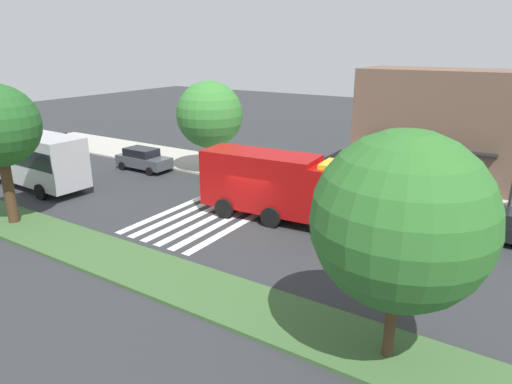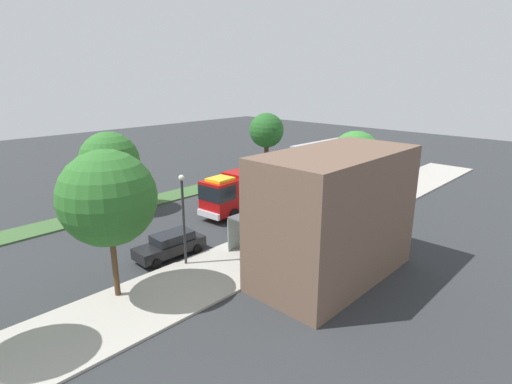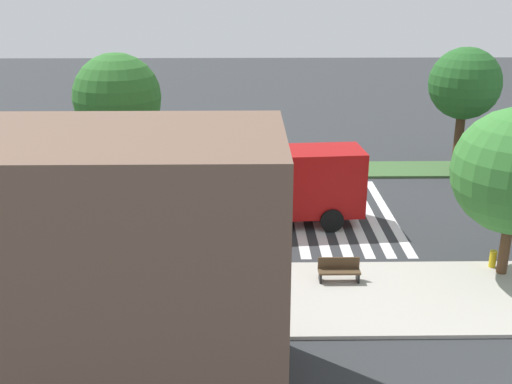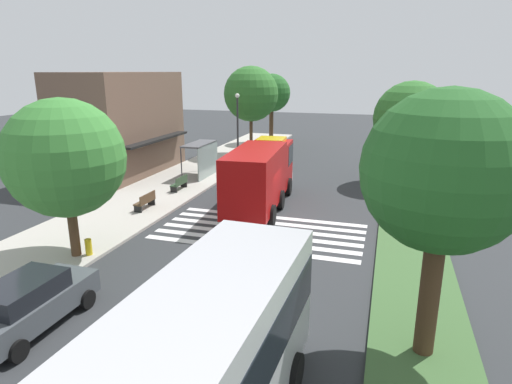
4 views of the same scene
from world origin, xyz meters
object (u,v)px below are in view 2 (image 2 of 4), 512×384
Objects in this scene: sidewalk_tree_far_west at (355,156)px; bench_near_shelter at (286,225)px; median_tree_far_west at (267,131)px; fire_hydrant at (347,195)px; parked_car_west at (403,163)px; sidewalk_tree_center at (108,198)px; parked_car_east at (171,245)px; bench_west_of_shelter at (318,212)px; fire_truck at (244,188)px; parked_car_mid at (358,179)px; bus_stop_shelter at (250,222)px; transit_bus at (327,154)px; median_tree_west at (110,161)px; street_lamp at (183,212)px.

bench_near_shelter is at bearing 2.93° from sidewalk_tree_far_west.
median_tree_far_west reaches higher than fire_hydrant.
sidewalk_tree_center reaches higher than parked_car_west.
parked_car_west reaches higher than parked_car_east.
bench_west_of_shelter is 6.43m from fire_hydrant.
sidewalk_tree_far_west is (-19.47, 2.20, 3.48)m from parked_car_east.
fire_truck is 25.69m from parked_car_west.
bus_stop_shelter is at bearing 8.09° from parked_car_mid.
bench_near_shelter is 20.09m from median_tree_far_west.
transit_bus is 27.00m from median_tree_west.
bus_stop_shelter is 5.21m from street_lamp.
parked_car_east is at bearing -1.58° from parked_car_west.
parked_car_east is at bearing -5.03° from fire_hydrant.
parked_car_west is at bearing -174.01° from fire_hydrant.
fire_hydrant is at bearing -178.82° from sidewalk_tree_center.
sidewalk_tree_far_west is (8.98, 9.12, 2.16)m from transit_bus.
sidewalk_tree_far_west is 0.91× the size of median_tree_far_west.
median_tree_west reaches higher than parked_car_west.
fire_truck is 1.36× the size of median_tree_west.
parked_car_west is 0.76× the size of street_lamp.
parked_car_east is at bearing -17.54° from bench_near_shelter.
sidewalk_tree_center reaches higher than bench_near_shelter.
sidewalk_tree_center reaches higher than fire_truck.
bus_stop_shelter is at bearing -155.76° from transit_bus.
fire_truck reaches higher than bench_west_of_shelter.
bench_near_shelter is 4.24m from bench_west_of_shelter.
bench_west_of_shelter is at bearing 178.24° from sidewalk_tree_center.
sidewalk_tree_far_west is at bearing 178.83° from street_lamp.
parked_car_mid is 0.55× the size of sidewalk_tree_center.
transit_bus is at bearing -148.05° from bench_west_of_shelter.
bench_near_shelter is (26.80, 2.75, -0.31)m from parked_car_west.
fire_hydrant is (2.80, 13.20, -4.75)m from median_tree_far_west.
street_lamp is (28.57, 8.72, 1.43)m from transit_bus.
sidewalk_tree_center reaches higher than bus_stop_shelter.
bus_stop_shelter is at bearing 0.09° from bench_west_of_shelter.
parked_car_west is at bearing -174.87° from bus_stop_shelter.
sidewalk_tree_far_west is at bearing 79.19° from median_tree_far_west.
median_tree_west is (2.76, -14.26, 2.65)m from bus_stop_shelter.
median_tree_far_west is (-22.21, -13.30, 1.65)m from street_lamp.
parked_car_west is 26.94m from bench_near_shelter.
street_lamp reaches higher than transit_bus.
parked_car_west is at bearing -172.18° from sidewalk_tree_far_west.
sidewalk_tree_center is (5.00, 2.20, 4.81)m from parked_car_east.
sidewalk_tree_center is at bearing -2.31° from bench_near_shelter.
bus_stop_shelter is 0.44× the size of sidewalk_tree_center.
median_tree_west is (10.99, -14.25, 3.94)m from bench_west_of_shelter.
fire_hydrant is (-19.28, 1.70, -0.35)m from parked_car_east.
transit_bus is 12.69m from fire_hydrant.
sidewalk_tree_far_west is (-6.53, -0.55, 3.73)m from bench_west_of_shelter.
transit_bus is at bearing -153.91° from bench_near_shelter.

